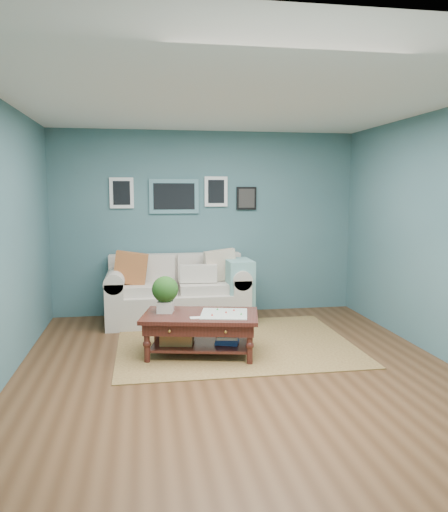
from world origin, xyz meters
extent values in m
plane|color=brown|center=(0.00, 0.00, 0.00)|extent=(5.00, 5.00, 0.00)
plane|color=white|center=(0.00, 0.00, 2.70)|extent=(5.00, 5.00, 0.00)
cube|color=#3C6067|center=(0.00, 2.50, 1.35)|extent=(4.50, 0.02, 2.70)
cube|color=#3C6067|center=(0.00, -2.50, 1.35)|extent=(4.50, 0.02, 2.70)
cube|color=#3C6067|center=(-2.25, 0.00, 1.35)|extent=(0.02, 5.00, 2.70)
cube|color=#3C6067|center=(2.25, 0.00, 1.35)|extent=(0.02, 5.00, 2.70)
cube|color=slate|center=(-0.47, 2.48, 1.75)|extent=(0.72, 0.03, 0.50)
cube|color=black|center=(-0.47, 2.46, 1.75)|extent=(0.60, 0.01, 0.38)
cube|color=white|center=(-1.22, 2.48, 1.80)|extent=(0.34, 0.03, 0.44)
cube|color=white|center=(0.15, 2.48, 1.82)|extent=(0.34, 0.03, 0.44)
cube|color=black|center=(0.61, 2.48, 1.72)|extent=(0.30, 0.03, 0.34)
cube|color=brown|center=(0.13, 0.84, 0.01)|extent=(2.77, 2.21, 0.01)
cube|color=beige|center=(-0.47, 1.99, 0.21)|extent=(1.45, 0.90, 0.43)
cube|color=beige|center=(-0.47, 2.34, 0.67)|extent=(1.90, 0.22, 0.49)
cube|color=beige|center=(-1.32, 1.99, 0.32)|extent=(0.25, 0.90, 0.63)
cube|color=beige|center=(0.37, 1.99, 0.32)|extent=(0.25, 0.90, 0.63)
cylinder|color=beige|center=(-1.32, 1.99, 0.63)|extent=(0.27, 0.90, 0.27)
cylinder|color=beige|center=(0.37, 1.99, 0.63)|extent=(0.27, 0.90, 0.27)
cube|color=beige|center=(-0.86, 1.93, 0.50)|extent=(0.74, 0.57, 0.13)
cube|color=beige|center=(-0.09, 1.93, 0.50)|extent=(0.74, 0.57, 0.13)
cube|color=beige|center=(-0.86, 2.21, 0.75)|extent=(0.74, 0.12, 0.37)
cube|color=beige|center=(-0.09, 2.21, 0.75)|extent=(0.74, 0.12, 0.37)
cube|color=#B54823|center=(-1.11, 1.94, 0.79)|extent=(0.49, 0.18, 0.48)
cube|color=beige|center=(0.14, 2.01, 0.79)|extent=(0.48, 0.18, 0.47)
cube|color=beige|center=(-0.19, 1.89, 0.69)|extent=(0.51, 0.12, 0.25)
cube|color=#77AFA6|center=(0.37, 1.87, 0.47)|extent=(0.35, 0.56, 0.82)
cube|color=#34150F|center=(-0.32, 0.49, 0.45)|extent=(1.39, 0.98, 0.04)
cube|color=#34150F|center=(-0.32, 0.49, 0.37)|extent=(1.29, 0.88, 0.13)
cube|color=#34150F|center=(-0.32, 0.49, 0.12)|extent=(1.16, 0.76, 0.03)
sphere|color=gold|center=(-0.68, 0.22, 0.37)|extent=(0.03, 0.03, 0.03)
sphere|color=gold|center=(-0.10, 0.10, 0.37)|extent=(0.03, 0.03, 0.03)
cylinder|color=#34150F|center=(-0.92, 0.33, 0.22)|extent=(0.06, 0.06, 0.43)
cylinder|color=#34150F|center=(0.15, 0.10, 0.22)|extent=(0.06, 0.06, 0.43)
cylinder|color=#34150F|center=(-0.80, 0.88, 0.22)|extent=(0.06, 0.06, 0.43)
cylinder|color=#34150F|center=(0.27, 0.66, 0.22)|extent=(0.06, 0.06, 0.43)
cube|color=silver|center=(-0.70, 0.63, 0.54)|extent=(0.20, 0.20, 0.13)
sphere|color=#1F4C14|center=(-0.70, 0.63, 0.74)|extent=(0.29, 0.29, 0.29)
cube|color=silver|center=(-0.07, 0.44, 0.48)|extent=(0.60, 0.60, 0.01)
cube|color=#A06E3F|center=(-0.58, 0.55, 0.24)|extent=(0.40, 0.32, 0.21)
cube|color=navy|center=(-0.03, 0.45, 0.19)|extent=(0.29, 0.24, 0.12)
camera|label=1|loc=(-0.94, -4.88, 1.82)|focal=35.00mm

